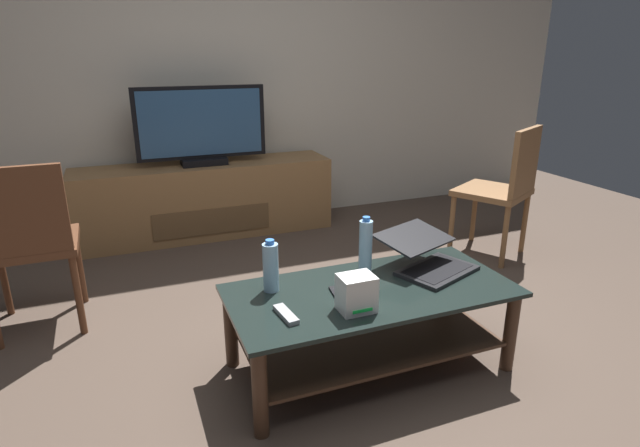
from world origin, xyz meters
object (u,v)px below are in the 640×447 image
object	(u,v)px
media_cabinet	(206,199)
television	(201,128)
cell_phone	(340,293)
water_bottle_far	(271,267)
coffee_table	(370,314)
side_chair	(28,239)
laptop	(428,257)
tv_remote	(286,314)
dining_chair	(505,185)
router_box	(356,293)
water_bottle_near	(365,248)

from	to	relation	value
media_cabinet	television	world-z (taller)	television
cell_phone	water_bottle_far	bearing A→B (deg)	158.77
coffee_table	cell_phone	distance (m)	0.20
side_chair	laptop	distance (m)	1.97
side_chair	television	bearing A→B (deg)	47.32
media_cabinet	laptop	world-z (taller)	media_cabinet
side_chair	tv_remote	xyz separation A→B (m)	(1.01, -1.02, -0.10)
coffee_table	dining_chair	distance (m)	1.72
dining_chair	cell_phone	world-z (taller)	dining_chair
media_cabinet	television	distance (m)	0.56
television	laptop	world-z (taller)	television
coffee_table	media_cabinet	size ratio (longest dim) A/B	0.65
laptop	media_cabinet	bearing A→B (deg)	109.54
television	router_box	bearing A→B (deg)	-84.43
television	laptop	xyz separation A→B (m)	(0.71, -1.99, -0.38)
dining_chair	water_bottle_far	xyz separation A→B (m)	(-1.88, -0.72, -0.01)
coffee_table	water_bottle_far	xyz separation A→B (m)	(-0.41, 0.15, 0.24)
dining_chair	tv_remote	xyz separation A→B (m)	(-1.89, -0.97, -0.11)
coffee_table	water_bottle_near	bearing A→B (deg)	76.07
water_bottle_near	cell_phone	bearing A→B (deg)	-144.66
side_chair	cell_phone	bearing A→B (deg)	-35.60
cell_phone	tv_remote	distance (m)	0.30
coffee_table	router_box	world-z (taller)	router_box
water_bottle_far	tv_remote	world-z (taller)	water_bottle_far
coffee_table	media_cabinet	xyz separation A→B (m)	(-0.37, 2.10, 0.01)
media_cabinet	television	xyz separation A→B (m)	(-0.00, -0.02, 0.56)
coffee_table	cell_phone	size ratio (longest dim) A/B	9.03
dining_chair	cell_phone	xyz separation A→B (m)	(-1.61, -0.87, -0.11)
laptop	water_bottle_near	world-z (taller)	water_bottle_near
side_chair	tv_remote	world-z (taller)	side_chair
water_bottle_far	tv_remote	bearing A→B (deg)	-93.32
water_bottle_far	water_bottle_near	bearing A→B (deg)	-2.25
media_cabinet	water_bottle_far	distance (m)	1.97
side_chair	water_bottle_far	distance (m)	1.28
coffee_table	laptop	world-z (taller)	laptop
television	water_bottle_near	size ratio (longest dim) A/B	3.32
cell_phone	side_chair	bearing A→B (deg)	152.06
media_cabinet	water_bottle_near	size ratio (longest dim) A/B	6.71
water_bottle_near	tv_remote	size ratio (longest dim) A/B	1.81
laptop	router_box	world-z (taller)	laptop
router_box	media_cabinet	bearing A→B (deg)	95.51
side_chair	laptop	xyz separation A→B (m)	(1.78, -0.83, -0.05)
television	cell_phone	distance (m)	2.14
coffee_table	laptop	bearing A→B (deg)	14.76
coffee_table	water_bottle_near	world-z (taller)	water_bottle_near
tv_remote	laptop	bearing A→B (deg)	7.66
dining_chair	television	bearing A→B (deg)	146.51
water_bottle_near	tv_remote	distance (m)	0.53
coffee_table	side_chair	world-z (taller)	side_chair
water_bottle_near	laptop	bearing A→B (deg)	-6.85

